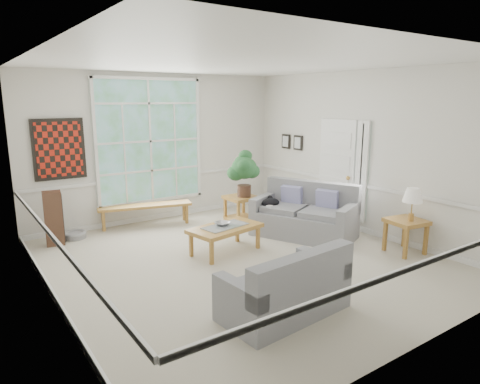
# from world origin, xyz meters

# --- Properties ---
(floor) EXTENTS (5.50, 6.00, 0.01)m
(floor) POSITION_xyz_m (0.00, 0.00, -0.01)
(floor) COLOR #B8B09C
(floor) RESTS_ON ground
(ceiling) EXTENTS (5.50, 6.00, 0.02)m
(ceiling) POSITION_xyz_m (0.00, 0.00, 3.00)
(ceiling) COLOR white
(ceiling) RESTS_ON ground
(wall_back) EXTENTS (5.50, 0.02, 3.00)m
(wall_back) POSITION_xyz_m (0.00, 3.00, 1.50)
(wall_back) COLOR silver
(wall_back) RESTS_ON ground
(wall_front) EXTENTS (5.50, 0.02, 3.00)m
(wall_front) POSITION_xyz_m (0.00, -3.00, 1.50)
(wall_front) COLOR silver
(wall_front) RESTS_ON ground
(wall_left) EXTENTS (0.02, 6.00, 3.00)m
(wall_left) POSITION_xyz_m (-2.75, 0.00, 1.50)
(wall_left) COLOR silver
(wall_left) RESTS_ON ground
(wall_right) EXTENTS (0.02, 6.00, 3.00)m
(wall_right) POSITION_xyz_m (2.75, 0.00, 1.50)
(wall_right) COLOR silver
(wall_right) RESTS_ON ground
(window_back) EXTENTS (2.30, 0.08, 2.40)m
(window_back) POSITION_xyz_m (-0.20, 2.96, 1.65)
(window_back) COLOR white
(window_back) RESTS_ON wall_back
(entry_door) EXTENTS (0.08, 0.90, 2.10)m
(entry_door) POSITION_xyz_m (2.71, 0.60, 1.05)
(entry_door) COLOR white
(entry_door) RESTS_ON floor
(door_sidelight) EXTENTS (0.08, 0.26, 1.90)m
(door_sidelight) POSITION_xyz_m (2.71, -0.03, 1.15)
(door_sidelight) COLOR white
(door_sidelight) RESTS_ON wall_right
(wall_art) EXTENTS (0.90, 0.06, 1.10)m
(wall_art) POSITION_xyz_m (-1.95, 2.95, 1.60)
(wall_art) COLOR maroon
(wall_art) RESTS_ON wall_back
(wall_frame_near) EXTENTS (0.04, 0.26, 0.32)m
(wall_frame_near) POSITION_xyz_m (2.71, 1.75, 1.55)
(wall_frame_near) COLOR black
(wall_frame_near) RESTS_ON wall_right
(wall_frame_far) EXTENTS (0.04, 0.26, 0.32)m
(wall_frame_far) POSITION_xyz_m (2.71, 2.15, 1.55)
(wall_frame_far) COLOR black
(wall_frame_far) RESTS_ON wall_right
(loveseat_right) EXTENTS (1.60, 2.03, 0.98)m
(loveseat_right) POSITION_xyz_m (1.62, 0.34, 0.49)
(loveseat_right) COLOR gray
(loveseat_right) RESTS_ON floor
(loveseat_front) EXTENTS (1.57, 0.89, 0.82)m
(loveseat_front) POSITION_xyz_m (-0.57, -1.68, 0.41)
(loveseat_front) COLOR gray
(loveseat_front) RESTS_ON floor
(coffee_table) EXTENTS (1.28, 0.85, 0.44)m
(coffee_table) POSITION_xyz_m (-0.02, 0.45, 0.22)
(coffee_table) COLOR #A87633
(coffee_table) RESTS_ON floor
(pewter_bowl) EXTENTS (0.37, 0.37, 0.07)m
(pewter_bowl) POSITION_xyz_m (-0.03, 0.52, 0.48)
(pewter_bowl) COLOR #959499
(pewter_bowl) RESTS_ON coffee_table
(window_bench) EXTENTS (1.85, 0.81, 0.42)m
(window_bench) POSITION_xyz_m (-0.50, 2.65, 0.21)
(window_bench) COLOR #A87633
(window_bench) RESTS_ON floor
(end_table) EXTENTS (0.59, 0.59, 0.57)m
(end_table) POSITION_xyz_m (1.15, 1.67, 0.29)
(end_table) COLOR #A87633
(end_table) RESTS_ON floor
(houseplant) EXTENTS (0.71, 0.71, 0.94)m
(houseplant) POSITION_xyz_m (1.17, 1.60, 1.04)
(houseplant) COLOR #235429
(houseplant) RESTS_ON end_table
(side_table) EXTENTS (0.63, 0.63, 0.56)m
(side_table) POSITION_xyz_m (2.40, -1.25, 0.28)
(side_table) COLOR #A87633
(side_table) RESTS_ON floor
(table_lamp) EXTENTS (0.36, 0.36, 0.53)m
(table_lamp) POSITION_xyz_m (2.39, -1.32, 0.83)
(table_lamp) COLOR white
(table_lamp) RESTS_ON side_table
(pet_bed) EXTENTS (0.50, 0.50, 0.12)m
(pet_bed) POSITION_xyz_m (-1.88, 2.63, 0.06)
(pet_bed) COLOR gray
(pet_bed) RESTS_ON floor
(floor_speaker) EXTENTS (0.33, 0.28, 0.95)m
(floor_speaker) POSITION_xyz_m (-2.25, 2.45, 0.47)
(floor_speaker) COLOR #432A1D
(floor_speaker) RESTS_ON floor
(cat) EXTENTS (0.40, 0.30, 0.18)m
(cat) POSITION_xyz_m (1.26, 0.88, 0.59)
(cat) COLOR black
(cat) RESTS_ON loveseat_right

